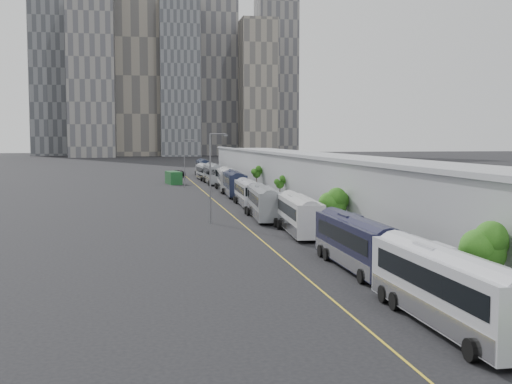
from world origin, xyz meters
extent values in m
plane|color=black|center=(0.00, 0.00, 0.00)|extent=(800.00, 800.00, 0.00)
cube|color=gray|center=(9.00, 55.00, 0.06)|extent=(10.00, 170.00, 0.12)
cube|color=gold|center=(-1.50, 55.00, 0.01)|extent=(0.12, 160.00, 0.02)
cube|color=gray|center=(13.00, 55.00, 3.40)|extent=(12.00, 160.00, 6.80)
cube|color=gray|center=(13.00, 55.00, 5.85)|extent=(12.45, 160.40, 2.57)
cube|color=gray|center=(7.10, 55.00, 7.00)|extent=(0.30, 160.00, 0.40)
cube|color=slate|center=(-35.00, 300.00, 47.50)|extent=(22.00, 22.00, 95.00)
cube|color=gray|center=(-12.00, 320.00, 60.00)|extent=(26.00, 24.00, 120.00)
cube|color=slate|center=(8.00, 310.00, 40.00)|extent=(20.00, 20.00, 80.00)
cube|color=slate|center=(28.00, 330.00, 52.50)|extent=(24.00, 24.00, 105.00)
cube|color=gray|center=(48.00, 305.00, 35.00)|extent=(18.00, 18.00, 70.00)
cube|color=slate|center=(-55.00, 340.00, 55.00)|extent=(28.00, 26.00, 110.00)
cube|color=slate|center=(65.00, 340.00, 45.00)|extent=(22.00, 22.00, 90.00)
cube|color=silver|center=(2.41, 4.42, 1.94)|extent=(2.80, 13.14, 3.18)
cube|color=black|center=(2.41, 4.22, 2.51)|extent=(2.83, 11.57, 1.08)
cube|color=silver|center=(2.41, 4.42, 0.92)|extent=(2.83, 12.88, 1.02)
cube|color=silver|center=(2.41, 5.94, 3.68)|extent=(1.34, 2.23, 0.30)
cube|color=black|center=(2.75, 18.66, 1.87)|extent=(2.57, 12.65, 3.06)
cube|color=black|center=(2.75, 18.46, 2.42)|extent=(2.62, 11.13, 1.04)
cube|color=silver|center=(2.75, 18.66, 0.89)|extent=(2.60, 12.40, 0.98)
cube|color=black|center=(2.75, 20.12, 3.55)|extent=(1.27, 2.14, 0.29)
cube|color=silver|center=(2.80, 35.65, 1.87)|extent=(3.37, 12.76, 3.06)
cube|color=black|center=(2.80, 35.46, 2.42)|extent=(3.33, 11.25, 1.04)
cube|color=silver|center=(2.80, 35.65, 0.89)|extent=(3.39, 12.51, 0.98)
cube|color=silver|center=(2.80, 37.11, 3.54)|extent=(1.40, 2.22, 0.29)
cube|color=gray|center=(1.60, 47.48, 1.88)|extent=(3.40, 12.86, 3.08)
cube|color=black|center=(1.60, 47.29, 2.44)|extent=(3.35, 11.34, 1.05)
cube|color=silver|center=(1.60, 47.48, 0.90)|extent=(3.42, 12.61, 0.99)
cube|color=gray|center=(1.60, 48.95, 3.57)|extent=(1.41, 2.23, 0.29)
cube|color=#ABACB5|center=(2.20, 61.92, 1.78)|extent=(2.84, 12.08, 2.91)
cube|color=black|center=(2.20, 61.74, 2.30)|extent=(2.84, 10.64, 0.99)
cube|color=silver|center=(2.20, 61.92, 0.85)|extent=(2.87, 11.84, 0.93)
cube|color=#ABACB5|center=(2.20, 63.31, 3.37)|extent=(1.27, 2.07, 0.28)
cube|color=black|center=(2.44, 76.93, 2.01)|extent=(3.24, 13.66, 3.29)
cube|color=black|center=(2.44, 76.72, 2.60)|extent=(3.24, 12.04, 1.12)
cube|color=silver|center=(2.44, 76.93, 0.96)|extent=(3.27, 13.39, 1.05)
cube|color=black|center=(2.44, 78.49, 3.81)|extent=(1.45, 2.35, 0.31)
cube|color=#BBBBBD|center=(2.70, 88.05, 1.98)|extent=(3.67, 13.57, 3.25)
cube|color=black|center=(2.70, 87.84, 2.57)|extent=(3.61, 11.97, 1.10)
cube|color=silver|center=(2.70, 88.05, 0.95)|extent=(3.69, 13.30, 1.04)
cube|color=#BBBBBD|center=(2.70, 89.59, 3.76)|extent=(1.50, 2.36, 0.31)
cube|color=gray|center=(2.25, 104.68, 2.06)|extent=(2.80, 13.91, 3.37)
cube|color=black|center=(2.25, 104.47, 2.67)|extent=(2.86, 12.25, 1.15)
cube|color=silver|center=(2.25, 104.68, 0.98)|extent=(2.84, 13.64, 1.08)
cube|color=gray|center=(2.25, 106.29, 3.91)|extent=(1.39, 2.36, 0.32)
cube|color=#A7AAB1|center=(1.75, 117.17, 1.81)|extent=(2.96, 12.32, 2.96)
cube|color=black|center=(1.75, 116.98, 2.34)|extent=(2.96, 10.86, 1.01)
cube|color=silver|center=(1.75, 117.17, 0.86)|extent=(2.99, 12.08, 0.95)
cube|color=#A7AAB1|center=(1.75, 118.58, 3.43)|extent=(1.31, 2.12, 0.28)
cube|color=black|center=(2.73, 131.47, 2.06)|extent=(3.20, 13.99, 3.37)
cube|color=black|center=(2.73, 131.25, 2.67)|extent=(3.21, 12.32, 1.15)
cube|color=silver|center=(2.73, 131.47, 0.98)|extent=(3.23, 13.71, 1.08)
cube|color=black|center=(2.73, 133.07, 3.91)|extent=(1.46, 2.40, 0.32)
cylinder|color=black|center=(5.56, 6.78, 1.72)|extent=(0.18, 0.18, 3.44)
sphere|color=#195814|center=(5.56, 6.78, 3.52)|extent=(2.48, 2.48, 2.48)
cylinder|color=black|center=(5.49, 33.37, 1.55)|extent=(0.18, 0.18, 3.09)
sphere|color=#195814|center=(5.49, 33.37, 3.23)|extent=(2.62, 2.62, 2.62)
cylinder|color=black|center=(6.24, 59.97, 1.63)|extent=(0.18, 0.18, 3.26)
sphere|color=#195814|center=(6.24, 59.97, 3.16)|extent=(1.12, 1.12, 1.12)
cylinder|color=black|center=(6.13, 77.00, 1.91)|extent=(0.18, 0.18, 3.82)
sphere|color=#195814|center=(6.13, 77.00, 3.70)|extent=(1.34, 1.34, 1.34)
cylinder|color=#59595E|center=(-4.78, 44.88, 4.88)|extent=(0.18, 0.18, 9.75)
cylinder|color=#59595E|center=(-3.88, 44.88, 9.65)|extent=(1.80, 0.14, 0.14)
cube|color=#59595E|center=(-3.08, 44.88, 9.50)|extent=(0.50, 0.22, 0.18)
cylinder|color=#59595E|center=(-4.19, 95.15, 4.52)|extent=(0.18, 0.18, 9.04)
cylinder|color=#59595E|center=(-3.29, 95.15, 8.94)|extent=(1.80, 0.14, 0.14)
cube|color=#59595E|center=(-2.49, 95.15, 8.79)|extent=(0.50, 0.22, 0.18)
cube|color=#15451E|center=(-5.71, 105.64, 1.27)|extent=(3.26, 6.28, 2.54)
imported|color=black|center=(-3.68, 128.49, 0.83)|extent=(4.41, 6.52, 1.66)
camera|label=1|loc=(-12.16, -24.07, 9.20)|focal=45.00mm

